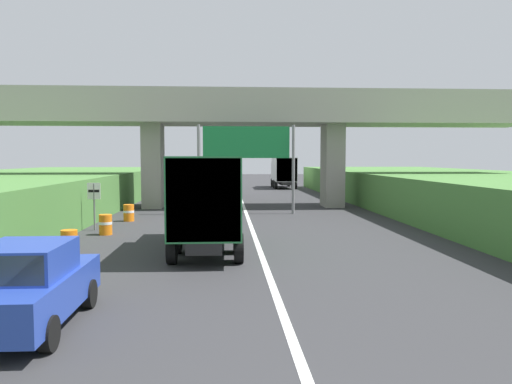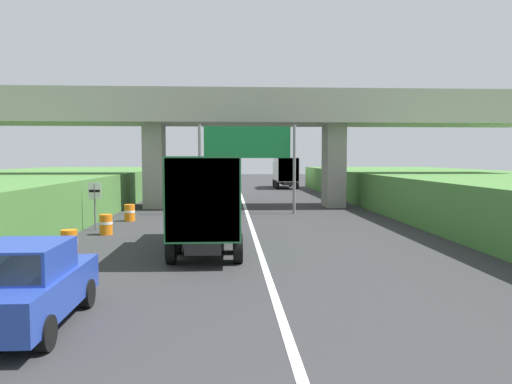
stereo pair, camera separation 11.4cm
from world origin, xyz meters
name	(u,v)px [view 1 (the left image)]	position (x,y,z in m)	size (l,w,h in m)	color
lane_centre_stripe	(248,218)	(0.00, 24.56, 0.00)	(0.20, 89.13, 0.01)	white
overpass_bridge	(244,120)	(0.00, 30.70, 5.96)	(40.00, 4.80, 7.89)	#9E998E
overhead_highway_sign	(246,148)	(0.00, 26.41, 3.98)	(5.88, 0.18, 5.39)	slate
speed_limit_sign	(94,199)	(-7.40, 20.19, 1.48)	(0.60, 0.08, 2.23)	slate
truck_white	(283,171)	(5.24, 52.16, 1.93)	(2.44, 7.30, 3.44)	black
truck_green	(208,198)	(-1.89, 14.86, 1.93)	(2.44, 7.30, 3.44)	black
car_blue	(28,286)	(-5.15, 6.73, 0.86)	(1.86, 4.10, 1.72)	#233D9E
car_black	(222,186)	(-1.58, 40.76, 0.86)	(1.86, 4.10, 1.72)	black
construction_barrel_1	(14,275)	(-6.55, 9.43, 0.46)	(0.57, 0.57, 0.90)	orange
construction_barrel_2	(69,243)	(-6.66, 14.10, 0.46)	(0.57, 0.57, 0.90)	orange
construction_barrel_3	(106,224)	(-6.55, 18.77, 0.46)	(0.57, 0.57, 0.90)	orange
construction_barrel_4	(129,213)	(-6.45, 23.44, 0.46)	(0.57, 0.57, 0.90)	orange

